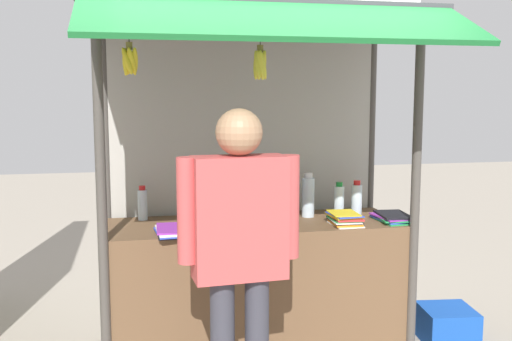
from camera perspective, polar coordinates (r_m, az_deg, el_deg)
name	(u,v)px	position (r m, az deg, el deg)	size (l,w,h in m)	color
stall_counter	(256,287)	(4.05, 0.00, -11.33)	(1.95, 0.67, 0.90)	brown
stall_structure	(254,120)	(3.91, -0.21, 4.91)	(2.15, 1.48, 2.63)	#4C4742
water_bottle_far_right	(339,201)	(4.11, 8.10, -2.95)	(0.07, 0.07, 0.25)	silver
water_bottle_center	(143,204)	(4.06, -11.00, -3.22)	(0.07, 0.07, 0.23)	silver
water_bottle_left	(308,196)	(4.10, 5.11, -2.51)	(0.09, 0.09, 0.31)	silver
water_bottle_right	(280,197)	(4.07, 2.38, -2.60)	(0.08, 0.08, 0.30)	silver
water_bottle_back_left	(357,200)	(4.12, 9.78, -2.86)	(0.07, 0.07, 0.26)	silver
magazine_stack_mid_left	(269,221)	(3.81, 1.32, -4.91)	(0.23, 0.25, 0.07)	white
magazine_stack_rear_center	(345,219)	(3.89, 8.64, -4.67)	(0.20, 0.26, 0.08)	white
magazine_stack_front_left	(392,217)	(4.07, 13.16, -4.47)	(0.23, 0.31, 0.05)	green
magazine_stack_mid_right	(172,231)	(3.62, -8.15, -5.85)	(0.21, 0.32, 0.04)	black
banana_bunch_leftmost	(130,61)	(3.32, -12.20, 10.43)	(0.10, 0.10, 0.30)	#332D23
banana_bunch_inner_left	(260,64)	(3.40, 0.40, 10.31)	(0.09, 0.09, 0.32)	#332D23
vendor_person	(239,238)	(3.04, -1.63, -6.64)	(0.64, 0.24, 1.68)	#383842
plastic_crate	(447,325)	(4.51, 18.12, -14.13)	(0.36, 0.36, 0.25)	#194CB2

